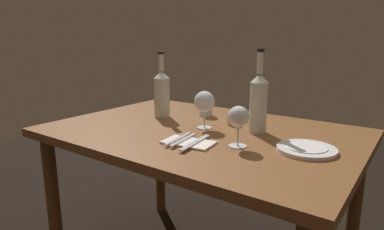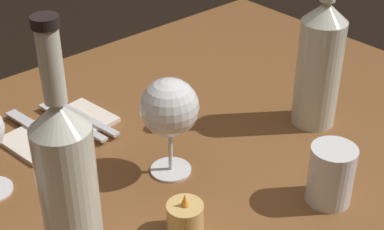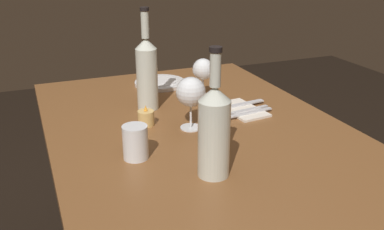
{
  "view_description": "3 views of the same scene",
  "coord_description": "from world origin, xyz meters",
  "px_view_note": "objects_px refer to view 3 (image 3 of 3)",
  "views": [
    {
      "loc": [
        0.77,
        -1.15,
        1.12
      ],
      "look_at": [
        -0.0,
        -0.07,
        0.82
      ],
      "focal_mm": 30.89,
      "sensor_mm": 36.0,
      "label": 1
    },
    {
      "loc": [
        0.47,
        0.61,
        1.31
      ],
      "look_at": [
        -0.07,
        -0.0,
        0.81
      ],
      "focal_mm": 54.35,
      "sensor_mm": 36.0,
      "label": 2
    },
    {
      "loc": [
        -1.16,
        0.48,
        1.28
      ],
      "look_at": [
        -0.06,
        0.04,
        0.81
      ],
      "focal_mm": 40.78,
      "sensor_mm": 36.0,
      "label": 3
    }
  ],
  "objects_px": {
    "wine_glass_left": "(190,92)",
    "folded_napkin": "(242,110)",
    "fork_outer": "(249,113)",
    "wine_glass_right": "(203,70)",
    "wine_bottle": "(214,130)",
    "table_knife": "(238,105)",
    "wine_bottle_second": "(147,72)",
    "votive_candle": "(146,118)",
    "dinner_plate": "(160,83)",
    "fork_inner": "(246,110)",
    "water_tumbler": "(135,144)"
  },
  "relations": [
    {
      "from": "wine_glass_right",
      "to": "water_tumbler",
      "type": "bearing_deg",
      "value": 136.45
    },
    {
      "from": "wine_glass_left",
      "to": "wine_glass_right",
      "type": "xyz_separation_m",
      "value": [
        0.24,
        -0.14,
        -0.01
      ]
    },
    {
      "from": "wine_glass_right",
      "to": "wine_bottle_second",
      "type": "distance_m",
      "value": 0.22
    },
    {
      "from": "dinner_plate",
      "to": "fork_inner",
      "type": "height_order",
      "value": "dinner_plate"
    },
    {
      "from": "wine_bottle_second",
      "to": "fork_outer",
      "type": "distance_m",
      "value": 0.37
    },
    {
      "from": "fork_inner",
      "to": "dinner_plate",
      "type": "bearing_deg",
      "value": 22.55
    },
    {
      "from": "water_tumbler",
      "to": "wine_glass_left",
      "type": "bearing_deg",
      "value": -57.17
    },
    {
      "from": "fork_outer",
      "to": "wine_glass_right",
      "type": "bearing_deg",
      "value": 19.4
    },
    {
      "from": "dinner_plate",
      "to": "wine_bottle_second",
      "type": "bearing_deg",
      "value": 153.43
    },
    {
      "from": "fork_inner",
      "to": "folded_napkin",
      "type": "bearing_deg",
      "value": 0.0
    },
    {
      "from": "votive_candle",
      "to": "wine_glass_left",
      "type": "bearing_deg",
      "value": -120.17
    },
    {
      "from": "dinner_plate",
      "to": "fork_inner",
      "type": "bearing_deg",
      "value": -157.45
    },
    {
      "from": "wine_glass_left",
      "to": "fork_inner",
      "type": "distance_m",
      "value": 0.25
    },
    {
      "from": "wine_glass_right",
      "to": "wine_bottle_second",
      "type": "height_order",
      "value": "wine_bottle_second"
    },
    {
      "from": "fork_inner",
      "to": "wine_bottle_second",
      "type": "bearing_deg",
      "value": 59.99
    },
    {
      "from": "table_knife",
      "to": "wine_bottle_second",
      "type": "bearing_deg",
      "value": 68.73
    },
    {
      "from": "wine_glass_right",
      "to": "fork_outer",
      "type": "xyz_separation_m",
      "value": [
        -0.22,
        -0.08,
        -0.1
      ]
    },
    {
      "from": "wine_bottle",
      "to": "folded_napkin",
      "type": "height_order",
      "value": "wine_bottle"
    },
    {
      "from": "water_tumbler",
      "to": "dinner_plate",
      "type": "relative_size",
      "value": 0.45
    },
    {
      "from": "dinner_plate",
      "to": "folded_napkin",
      "type": "relative_size",
      "value": 1.02
    },
    {
      "from": "votive_candle",
      "to": "dinner_plate",
      "type": "xyz_separation_m",
      "value": [
        0.39,
        -0.17,
        -0.02
      ]
    },
    {
      "from": "wine_glass_right",
      "to": "fork_outer",
      "type": "height_order",
      "value": "wine_glass_right"
    },
    {
      "from": "dinner_plate",
      "to": "table_knife",
      "type": "xyz_separation_m",
      "value": [
        -0.36,
        -0.17,
        0.0
      ]
    },
    {
      "from": "wine_glass_right",
      "to": "wine_bottle",
      "type": "relative_size",
      "value": 0.47
    },
    {
      "from": "wine_bottle_second",
      "to": "fork_outer",
      "type": "bearing_deg",
      "value": -123.55
    },
    {
      "from": "wine_glass_right",
      "to": "dinner_plate",
      "type": "distance_m",
      "value": 0.26
    },
    {
      "from": "wine_glass_left",
      "to": "votive_candle",
      "type": "xyz_separation_m",
      "value": [
        0.07,
        0.12,
        -0.09
      ]
    },
    {
      "from": "wine_glass_right",
      "to": "wine_bottle_second",
      "type": "xyz_separation_m",
      "value": [
        -0.02,
        0.22,
        0.02
      ]
    },
    {
      "from": "wine_glass_right",
      "to": "folded_napkin",
      "type": "xyz_separation_m",
      "value": [
        -0.17,
        -0.08,
        -0.1
      ]
    },
    {
      "from": "wine_bottle",
      "to": "table_knife",
      "type": "relative_size",
      "value": 1.53
    },
    {
      "from": "votive_candle",
      "to": "wine_glass_right",
      "type": "bearing_deg",
      "value": -58.1
    },
    {
      "from": "wine_glass_left",
      "to": "fork_outer",
      "type": "relative_size",
      "value": 0.91
    },
    {
      "from": "votive_candle",
      "to": "fork_outer",
      "type": "xyz_separation_m",
      "value": [
        -0.05,
        -0.34,
        -0.01
      ]
    },
    {
      "from": "wine_bottle",
      "to": "votive_candle",
      "type": "xyz_separation_m",
      "value": [
        0.37,
        0.07,
        -0.1
      ]
    },
    {
      "from": "wine_bottle",
      "to": "fork_outer",
      "type": "bearing_deg",
      "value": -41.02
    },
    {
      "from": "wine_glass_left",
      "to": "table_knife",
      "type": "relative_size",
      "value": 0.78
    },
    {
      "from": "wine_bottle",
      "to": "fork_inner",
      "type": "xyz_separation_m",
      "value": [
        0.34,
        -0.27,
        -0.11
      ]
    },
    {
      "from": "wine_bottle",
      "to": "wine_glass_left",
      "type": "bearing_deg",
      "value": -10.62
    },
    {
      "from": "votive_candle",
      "to": "fork_outer",
      "type": "height_order",
      "value": "votive_candle"
    },
    {
      "from": "wine_glass_right",
      "to": "table_knife",
      "type": "height_order",
      "value": "wine_glass_right"
    },
    {
      "from": "water_tumbler",
      "to": "votive_candle",
      "type": "distance_m",
      "value": 0.23
    },
    {
      "from": "fork_inner",
      "to": "fork_outer",
      "type": "bearing_deg",
      "value": 180.0
    },
    {
      "from": "folded_napkin",
      "to": "table_knife",
      "type": "height_order",
      "value": "table_knife"
    },
    {
      "from": "wine_glass_left",
      "to": "water_tumbler",
      "type": "relative_size",
      "value": 1.78
    },
    {
      "from": "wine_glass_right",
      "to": "votive_candle",
      "type": "height_order",
      "value": "wine_glass_right"
    },
    {
      "from": "wine_glass_left",
      "to": "folded_napkin",
      "type": "distance_m",
      "value": 0.26
    },
    {
      "from": "wine_glass_right",
      "to": "folded_napkin",
      "type": "relative_size",
      "value": 0.75
    },
    {
      "from": "dinner_plate",
      "to": "fork_outer",
      "type": "bearing_deg",
      "value": -158.62
    },
    {
      "from": "dinner_plate",
      "to": "wine_glass_left",
      "type": "bearing_deg",
      "value": 174.0
    },
    {
      "from": "wine_bottle",
      "to": "votive_candle",
      "type": "height_order",
      "value": "wine_bottle"
    }
  ]
}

